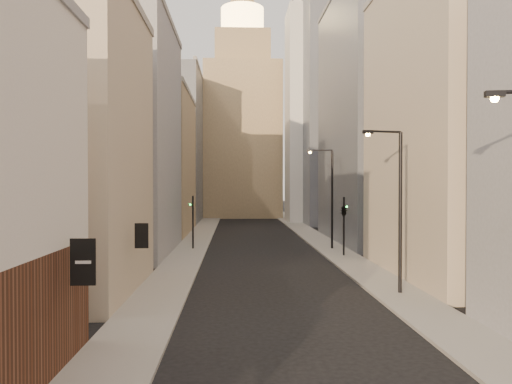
# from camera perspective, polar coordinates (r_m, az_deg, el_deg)

# --- Properties ---
(sidewalk_left) EXTENTS (3.00, 140.00, 0.15)m
(sidewalk_left) POSITION_cam_1_polar(r_m,az_deg,el_deg) (57.51, -6.49, -5.09)
(sidewalk_left) COLOR gray
(sidewalk_left) RESTS_ON ground
(sidewalk_right) EXTENTS (3.00, 140.00, 0.15)m
(sidewalk_right) POSITION_cam_1_polar(r_m,az_deg,el_deg) (58.06, 6.47, -5.03)
(sidewalk_right) COLOR gray
(sidewalk_right) RESTS_ON ground
(left_bldg_beige) EXTENTS (8.00, 12.00, 16.00)m
(left_bldg_beige) POSITION_cam_1_polar(r_m,az_deg,el_deg) (29.69, -21.25, 4.55)
(left_bldg_beige) COLOR #B2A28B
(left_bldg_beige) RESTS_ON ground
(left_bldg_grey) EXTENTS (8.00, 16.00, 20.00)m
(left_bldg_grey) POSITION_cam_1_polar(r_m,az_deg,el_deg) (45.24, -14.69, 5.85)
(left_bldg_grey) COLOR gray
(left_bldg_grey) RESTS_ON ground
(left_bldg_tan) EXTENTS (8.00, 18.00, 17.00)m
(left_bldg_tan) POSITION_cam_1_polar(r_m,az_deg,el_deg) (62.83, -11.20, 3.10)
(left_bldg_tan) COLOR #967E5B
(left_bldg_tan) RESTS_ON ground
(left_bldg_wingrid) EXTENTS (8.00, 20.00, 24.00)m
(left_bldg_wingrid) POSITION_cam_1_polar(r_m,az_deg,el_deg) (82.82, -9.09, 5.00)
(left_bldg_wingrid) COLOR gray
(left_bldg_wingrid) RESTS_ON ground
(right_bldg_beige) EXTENTS (8.00, 16.00, 20.00)m
(right_bldg_beige) POSITION_cam_1_polar(r_m,az_deg,el_deg) (35.38, 21.88, 7.20)
(right_bldg_beige) COLOR #B2A28B
(right_bldg_beige) RESTS_ON ground
(right_bldg_wingrid) EXTENTS (8.00, 20.00, 26.00)m
(right_bldg_wingrid) POSITION_cam_1_polar(r_m,az_deg,el_deg) (54.47, 13.10, 8.19)
(right_bldg_wingrid) COLOR gray
(right_bldg_wingrid) RESTS_ON ground
(highrise) EXTENTS (21.00, 23.00, 51.20)m
(highrise) POSITION_cam_1_polar(r_m,az_deg,el_deg) (84.91, 11.93, 14.22)
(highrise) COLOR gray
(highrise) RESTS_ON ground
(clock_tower) EXTENTS (14.00, 14.00, 44.90)m
(clock_tower) POSITION_cam_1_polar(r_m,az_deg,el_deg) (94.77, -1.56, 7.91)
(clock_tower) COLOR #967E5B
(clock_tower) RESTS_ON ground
(white_tower) EXTENTS (8.00, 8.00, 41.50)m
(white_tower) POSITION_cam_1_polar(r_m,az_deg,el_deg) (81.98, 6.41, 9.69)
(white_tower) COLOR silver
(white_tower) RESTS_ON ground
(streetlamp_mid) EXTENTS (2.32, 0.73, 8.98)m
(streetlamp_mid) POSITION_cam_1_polar(r_m,az_deg,el_deg) (28.18, 15.77, -1.07)
(streetlamp_mid) COLOR black
(streetlamp_mid) RESTS_ON ground
(streetlamp_far) EXTENTS (2.41, 0.65, 9.27)m
(streetlamp_far) POSITION_cam_1_polar(r_m,az_deg,el_deg) (46.48, 8.40, -0.07)
(streetlamp_far) COLOR black
(streetlamp_far) RESTS_ON ground
(traffic_light_left) EXTENTS (0.55, 0.43, 5.00)m
(traffic_light_left) POSITION_cam_1_polar(r_m,az_deg,el_deg) (46.26, -7.23, -2.41)
(traffic_light_left) COLOR black
(traffic_light_left) RESTS_ON ground
(traffic_light_right) EXTENTS (0.89, 0.89, 5.00)m
(traffic_light_right) POSITION_cam_1_polar(r_m,az_deg,el_deg) (42.16, 10.01, -2.01)
(traffic_light_right) COLOR black
(traffic_light_right) RESTS_ON ground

